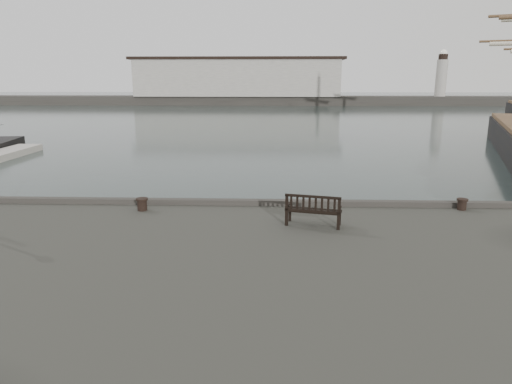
# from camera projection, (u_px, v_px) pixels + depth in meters

# --- Properties ---
(ground) EXTENTS (400.00, 400.00, 0.00)m
(ground) POSITION_uv_depth(u_px,v_px,m) (266.00, 246.00, 16.07)
(ground) COLOR black
(ground) RESTS_ON ground
(breakwater) EXTENTS (140.00, 9.50, 12.20)m
(breakwater) POSITION_uv_depth(u_px,v_px,m) (252.00, 86.00, 104.45)
(breakwater) COLOR #383530
(breakwater) RESTS_ON ground
(bench) EXTENTS (1.69, 0.91, 0.92)m
(bench) POSITION_uv_depth(u_px,v_px,m) (313.00, 216.00, 13.30)
(bench) COLOR black
(bench) RESTS_ON quay
(bollard_left) EXTENTS (0.47, 0.47, 0.41)m
(bollard_left) POSITION_uv_depth(u_px,v_px,m) (142.00, 204.00, 14.86)
(bollard_left) COLOR black
(bollard_left) RESTS_ON quay
(bollard_right) EXTENTS (0.47, 0.47, 0.37)m
(bollard_right) POSITION_uv_depth(u_px,v_px,m) (462.00, 204.00, 14.93)
(bollard_right) COLOR black
(bollard_right) RESTS_ON quay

